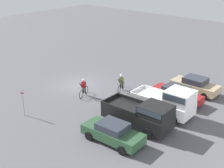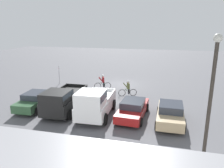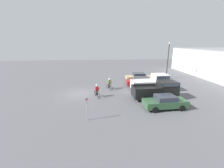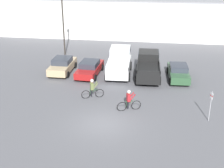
{
  "view_description": "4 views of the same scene",
  "coord_description": "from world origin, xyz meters",
  "px_view_note": "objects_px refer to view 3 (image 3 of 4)",
  "views": [
    {
      "loc": [
        19.22,
        21.08,
        11.57
      ],
      "look_at": [
        -0.02,
        4.32,
        1.2
      ],
      "focal_mm": 50.0,
      "sensor_mm": 36.0,
      "label": 1
    },
    {
      "loc": [
        -5.1,
        24.76,
        6.92
      ],
      "look_at": [
        -0.02,
        4.32,
        1.2
      ],
      "focal_mm": 35.0,
      "sensor_mm": 36.0,
      "label": 2
    },
    {
      "loc": [
        19.16,
        2.51,
        6.55
      ],
      "look_at": [
        -0.02,
        4.32,
        1.2
      ],
      "focal_mm": 24.0,
      "sensor_mm": 36.0,
      "label": 3
    },
    {
      "loc": [
        3.18,
        -18.52,
        10.87
      ],
      "look_at": [
        -0.02,
        4.32,
        1.2
      ],
      "focal_mm": 50.0,
      "sensor_mm": 36.0,
      "label": 4
    }
  ],
  "objects_px": {
    "sedan_2": "(165,102)",
    "fire_lane_sign": "(87,106)",
    "sedan_1": "(141,81)",
    "lamppost": "(168,58)",
    "cyclist_0": "(97,91)",
    "pickup_truck_1": "(158,90)",
    "cyclist_1": "(109,84)",
    "sedan_0": "(139,77)",
    "pickup_truck_0": "(153,83)"
  },
  "relations": [
    {
      "from": "cyclist_0",
      "to": "lamppost",
      "type": "bearing_deg",
      "value": 123.75
    },
    {
      "from": "sedan_0",
      "to": "sedan_1",
      "type": "bearing_deg",
      "value": -7.02
    },
    {
      "from": "pickup_truck_1",
      "to": "sedan_2",
      "type": "distance_m",
      "value": 2.86
    },
    {
      "from": "cyclist_1",
      "to": "sedan_1",
      "type": "bearing_deg",
      "value": 104.15
    },
    {
      "from": "sedan_1",
      "to": "lamppost",
      "type": "bearing_deg",
      "value": 124.84
    },
    {
      "from": "pickup_truck_1",
      "to": "cyclist_0",
      "type": "height_order",
      "value": "pickup_truck_1"
    },
    {
      "from": "sedan_2",
      "to": "lamppost",
      "type": "height_order",
      "value": "lamppost"
    },
    {
      "from": "cyclist_1",
      "to": "pickup_truck_1",
      "type": "bearing_deg",
      "value": 51.83
    },
    {
      "from": "sedan_0",
      "to": "sedan_2",
      "type": "distance_m",
      "value": 11.2
    },
    {
      "from": "sedan_0",
      "to": "pickup_truck_1",
      "type": "relative_size",
      "value": 0.82
    },
    {
      "from": "pickup_truck_0",
      "to": "fire_lane_sign",
      "type": "height_order",
      "value": "pickup_truck_0"
    },
    {
      "from": "cyclist_0",
      "to": "fire_lane_sign",
      "type": "distance_m",
      "value": 5.79
    },
    {
      "from": "pickup_truck_1",
      "to": "sedan_2",
      "type": "height_order",
      "value": "pickup_truck_1"
    },
    {
      "from": "sedan_1",
      "to": "cyclist_0",
      "type": "relative_size",
      "value": 2.63
    },
    {
      "from": "fire_lane_sign",
      "to": "pickup_truck_0",
      "type": "bearing_deg",
      "value": 130.68
    },
    {
      "from": "sedan_0",
      "to": "pickup_truck_1",
      "type": "bearing_deg",
      "value": 0.51
    },
    {
      "from": "pickup_truck_0",
      "to": "fire_lane_sign",
      "type": "distance_m",
      "value": 11.24
    },
    {
      "from": "pickup_truck_1",
      "to": "cyclist_1",
      "type": "bearing_deg",
      "value": -128.17
    },
    {
      "from": "fire_lane_sign",
      "to": "cyclist_0",
      "type": "bearing_deg",
      "value": 171.76
    },
    {
      "from": "pickup_truck_1",
      "to": "cyclist_1",
      "type": "xyz_separation_m",
      "value": [
        -4.31,
        -5.48,
        -0.25
      ]
    },
    {
      "from": "sedan_2",
      "to": "fire_lane_sign",
      "type": "height_order",
      "value": "fire_lane_sign"
    },
    {
      "from": "sedan_1",
      "to": "cyclist_1",
      "type": "distance_m",
      "value": 5.22
    },
    {
      "from": "sedan_0",
      "to": "sedan_2",
      "type": "height_order",
      "value": "sedan_0"
    },
    {
      "from": "sedan_2",
      "to": "cyclist_0",
      "type": "relative_size",
      "value": 2.52
    },
    {
      "from": "pickup_truck_0",
      "to": "lamppost",
      "type": "height_order",
      "value": "lamppost"
    },
    {
      "from": "pickup_truck_1",
      "to": "fire_lane_sign",
      "type": "relative_size",
      "value": 2.36
    },
    {
      "from": "sedan_1",
      "to": "pickup_truck_0",
      "type": "distance_m",
      "value": 2.96
    },
    {
      "from": "sedan_0",
      "to": "lamppost",
      "type": "bearing_deg",
      "value": 103.78
    },
    {
      "from": "sedan_2",
      "to": "cyclist_1",
      "type": "distance_m",
      "value": 8.79
    },
    {
      "from": "cyclist_0",
      "to": "sedan_1",
      "type": "bearing_deg",
      "value": 122.75
    },
    {
      "from": "cyclist_0",
      "to": "fire_lane_sign",
      "type": "xyz_separation_m",
      "value": [
        5.71,
        -0.83,
        0.53
      ]
    },
    {
      "from": "cyclist_0",
      "to": "sedan_2",
      "type": "bearing_deg",
      "value": 59.95
    },
    {
      "from": "sedan_0",
      "to": "sedan_1",
      "type": "xyz_separation_m",
      "value": [
        2.8,
        -0.34,
        -0.04
      ]
    },
    {
      "from": "sedan_1",
      "to": "pickup_truck_1",
      "type": "relative_size",
      "value": 0.87
    },
    {
      "from": "cyclist_1",
      "to": "fire_lane_sign",
      "type": "bearing_deg",
      "value": -16.4
    },
    {
      "from": "pickup_truck_1",
      "to": "cyclist_0",
      "type": "xyz_separation_m",
      "value": [
        -1.19,
        -7.26,
        -0.27
      ]
    },
    {
      "from": "lamppost",
      "to": "fire_lane_sign",
      "type": "bearing_deg",
      "value": -43.74
    },
    {
      "from": "pickup_truck_1",
      "to": "sedan_2",
      "type": "bearing_deg",
      "value": -6.89
    },
    {
      "from": "pickup_truck_0",
      "to": "cyclist_1",
      "type": "bearing_deg",
      "value": -104.27
    },
    {
      "from": "cyclist_1",
      "to": "fire_lane_sign",
      "type": "xyz_separation_m",
      "value": [
        8.83,
        -2.6,
        0.52
      ]
    },
    {
      "from": "pickup_truck_1",
      "to": "cyclist_0",
      "type": "relative_size",
      "value": 3.02
    },
    {
      "from": "cyclist_0",
      "to": "cyclist_1",
      "type": "height_order",
      "value": "cyclist_0"
    },
    {
      "from": "pickup_truck_1",
      "to": "lamppost",
      "type": "relative_size",
      "value": 0.8
    },
    {
      "from": "sedan_1",
      "to": "cyclist_0",
      "type": "distance_m",
      "value": 8.13
    },
    {
      "from": "sedan_1",
      "to": "lamppost",
      "type": "xyz_separation_m",
      "value": [
        -4.19,
        6.02,
        3.18
      ]
    },
    {
      "from": "sedan_1",
      "to": "pickup_truck_1",
      "type": "xyz_separation_m",
      "value": [
        5.59,
        0.42,
        0.4
      ]
    },
    {
      "from": "fire_lane_sign",
      "to": "sedan_0",
      "type": "bearing_deg",
      "value": 148.18
    },
    {
      "from": "sedan_1",
      "to": "cyclist_0",
      "type": "height_order",
      "value": "cyclist_0"
    },
    {
      "from": "pickup_truck_1",
      "to": "sedan_2",
      "type": "xyz_separation_m",
      "value": [
        2.81,
        -0.34,
        -0.39
      ]
    },
    {
      "from": "sedan_0",
      "to": "fire_lane_sign",
      "type": "height_order",
      "value": "fire_lane_sign"
    }
  ]
}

